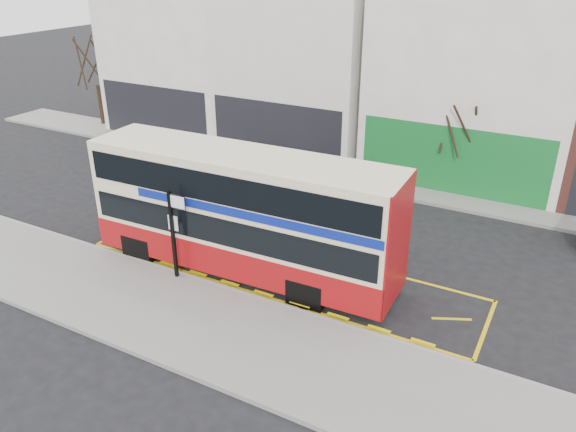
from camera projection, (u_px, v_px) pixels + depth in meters
The scene contains 14 objects.
ground at pixel (255, 292), 18.29m from camera, with size 120.00×120.00×0.00m, color black.
pavement at pixel (214, 328), 16.43m from camera, with size 40.00×4.00×0.15m, color gray.
kerb at pixel (249, 296), 17.96m from camera, with size 40.00×0.15×0.15m, color gray.
far_pavement at pixel (375, 180), 26.98m from camera, with size 50.00×3.00×0.15m, color gray.
road_markings at pixel (279, 270), 19.56m from camera, with size 14.00×3.40×0.01m, color yellow, non-canonical shape.
terrace_far_left at pixel (193, 46), 33.93m from camera, with size 8.00×8.01×10.80m.
terrace_left at pixel (311, 48), 30.27m from camera, with size 8.00×8.01×11.80m.
terrace_green_shop at pixel (482, 68), 26.49m from camera, with size 9.00×8.01×11.30m.
double_decker_bus at pixel (244, 212), 18.58m from camera, with size 10.78×2.80×4.28m.
bus_stop_post at pixel (174, 227), 18.11m from camera, with size 0.77×0.14×3.10m.
car_silver at pixel (235, 163), 27.26m from camera, with size 1.69×4.20×1.43m, color silver.
car_grey at pixel (327, 178), 25.80m from camera, with size 1.29×3.70×1.22m, color #3A3B41.
street_tree_left at pixel (92, 49), 33.62m from camera, with size 3.22×3.22×6.95m.
street_tree_right at pixel (463, 114), 24.22m from camera, with size 2.52×2.52×5.44m.
Camera 1 is at (8.32, -13.05, 10.11)m, focal length 35.00 mm.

